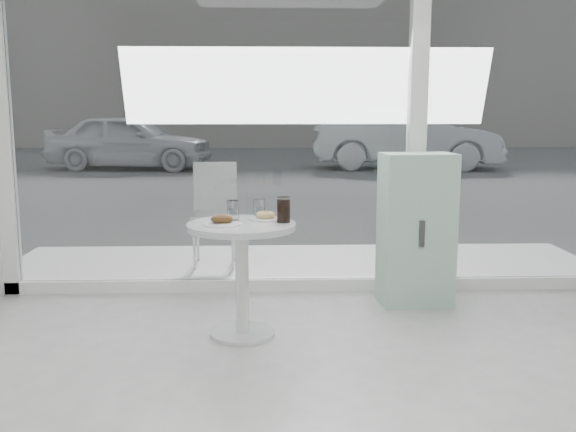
{
  "coord_description": "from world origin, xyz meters",
  "views": [
    {
      "loc": [
        -0.34,
        -2.26,
        1.5
      ],
      "look_at": [
        -0.2,
        1.7,
        0.85
      ],
      "focal_mm": 40.0,
      "sensor_mm": 36.0,
      "label": 1
    }
  ],
  "objects_px": {
    "patio_chair": "(215,207)",
    "cola_glass": "(284,210)",
    "main_table": "(242,256)",
    "car_silver": "(406,139)",
    "mint_cabinet": "(416,229)",
    "plate_fritter": "(223,221)",
    "water_tumbler_b": "(259,210)",
    "plate_donut": "(266,217)",
    "car_white": "(130,141)",
    "water_tumbler_a": "(233,211)"
  },
  "relations": [
    {
      "from": "mint_cabinet",
      "to": "water_tumbler_a",
      "type": "relative_size",
      "value": 8.89
    },
    {
      "from": "mint_cabinet",
      "to": "car_white",
      "type": "bearing_deg",
      "value": 107.33
    },
    {
      "from": "car_white",
      "to": "plate_fritter",
      "type": "height_order",
      "value": "car_white"
    },
    {
      "from": "water_tumbler_a",
      "to": "cola_glass",
      "type": "bearing_deg",
      "value": -19.34
    },
    {
      "from": "plate_fritter",
      "to": "water_tumbler_b",
      "type": "relative_size",
      "value": 1.89
    },
    {
      "from": "main_table",
      "to": "mint_cabinet",
      "type": "height_order",
      "value": "mint_cabinet"
    },
    {
      "from": "patio_chair",
      "to": "car_white",
      "type": "xyz_separation_m",
      "value": [
        -3.0,
        10.67,
        0.12
      ]
    },
    {
      "from": "main_table",
      "to": "patio_chair",
      "type": "distance_m",
      "value": 1.94
    },
    {
      "from": "car_white",
      "to": "patio_chair",
      "type": "bearing_deg",
      "value": -155.6
    },
    {
      "from": "patio_chair",
      "to": "car_white",
      "type": "bearing_deg",
      "value": 105.06
    },
    {
      "from": "water_tumbler_a",
      "to": "plate_donut",
      "type": "bearing_deg",
      "value": -4.0
    },
    {
      "from": "patio_chair",
      "to": "plate_fritter",
      "type": "bearing_deg",
      "value": -84.6
    },
    {
      "from": "plate_fritter",
      "to": "plate_donut",
      "type": "height_order",
      "value": "plate_fritter"
    },
    {
      "from": "mint_cabinet",
      "to": "water_tumbler_b",
      "type": "relative_size",
      "value": 9.14
    },
    {
      "from": "car_white",
      "to": "plate_fritter",
      "type": "bearing_deg",
      "value": -157.06
    },
    {
      "from": "car_silver",
      "to": "water_tumbler_b",
      "type": "height_order",
      "value": "car_silver"
    },
    {
      "from": "patio_chair",
      "to": "car_silver",
      "type": "height_order",
      "value": "car_silver"
    },
    {
      "from": "patio_chair",
      "to": "cola_glass",
      "type": "height_order",
      "value": "patio_chair"
    },
    {
      "from": "mint_cabinet",
      "to": "patio_chair",
      "type": "xyz_separation_m",
      "value": [
        -1.66,
        1.21,
        0.01
      ]
    },
    {
      "from": "plate_fritter",
      "to": "plate_donut",
      "type": "xyz_separation_m",
      "value": [
        0.28,
        0.19,
        -0.01
      ]
    },
    {
      "from": "mint_cabinet",
      "to": "car_silver",
      "type": "bearing_deg",
      "value": 74.01
    },
    {
      "from": "car_silver",
      "to": "water_tumbler_a",
      "type": "height_order",
      "value": "car_silver"
    },
    {
      "from": "car_silver",
      "to": "water_tumbler_b",
      "type": "relative_size",
      "value": 37.02
    },
    {
      "from": "patio_chair",
      "to": "car_silver",
      "type": "xyz_separation_m",
      "value": [
        4.13,
        10.51,
        0.19
      ]
    },
    {
      "from": "mint_cabinet",
      "to": "water_tumbler_b",
      "type": "height_order",
      "value": "mint_cabinet"
    },
    {
      "from": "water_tumbler_a",
      "to": "water_tumbler_b",
      "type": "xyz_separation_m",
      "value": [
        0.18,
        0.08,
        -0.0
      ]
    },
    {
      "from": "patio_chair",
      "to": "water_tumbler_b",
      "type": "xyz_separation_m",
      "value": [
        0.44,
        -1.69,
        0.23
      ]
    },
    {
      "from": "water_tumbler_a",
      "to": "water_tumbler_b",
      "type": "relative_size",
      "value": 1.03
    },
    {
      "from": "car_white",
      "to": "water_tumbler_b",
      "type": "height_order",
      "value": "car_white"
    },
    {
      "from": "mint_cabinet",
      "to": "car_silver",
      "type": "relative_size",
      "value": 0.25
    },
    {
      "from": "main_table",
      "to": "cola_glass",
      "type": "height_order",
      "value": "cola_glass"
    },
    {
      "from": "mint_cabinet",
      "to": "plate_fritter",
      "type": "bearing_deg",
      "value": -156.12
    },
    {
      "from": "main_table",
      "to": "mint_cabinet",
      "type": "distance_m",
      "value": 1.51
    },
    {
      "from": "cola_glass",
      "to": "water_tumbler_b",
      "type": "bearing_deg",
      "value": 129.45
    },
    {
      "from": "main_table",
      "to": "plate_fritter",
      "type": "distance_m",
      "value": 0.28
    },
    {
      "from": "plate_donut",
      "to": "cola_glass",
      "type": "relative_size",
      "value": 1.32
    },
    {
      "from": "main_table",
      "to": "car_silver",
      "type": "bearing_deg",
      "value": 72.98
    },
    {
      "from": "car_white",
      "to": "cola_glass",
      "type": "bearing_deg",
      "value": -155.29
    },
    {
      "from": "main_table",
      "to": "patio_chair",
      "type": "relative_size",
      "value": 0.8
    },
    {
      "from": "plate_fritter",
      "to": "plate_donut",
      "type": "distance_m",
      "value": 0.34
    },
    {
      "from": "mint_cabinet",
      "to": "plate_donut",
      "type": "relative_size",
      "value": 5.31
    },
    {
      "from": "patio_chair",
      "to": "water_tumbler_b",
      "type": "bearing_deg",
      "value": -75.95
    },
    {
      "from": "car_silver",
      "to": "car_white",
      "type": "bearing_deg",
      "value": 94.41
    },
    {
      "from": "car_white",
      "to": "mint_cabinet",
      "type": "bearing_deg",
      "value": -149.9
    },
    {
      "from": "main_table",
      "to": "patio_chair",
      "type": "xyz_separation_m",
      "value": [
        -0.33,
        1.91,
        0.05
      ]
    },
    {
      "from": "main_table",
      "to": "car_white",
      "type": "distance_m",
      "value": 13.01
    },
    {
      "from": "mint_cabinet",
      "to": "plate_donut",
      "type": "bearing_deg",
      "value": -157.85
    },
    {
      "from": "main_table",
      "to": "water_tumbler_b",
      "type": "bearing_deg",
      "value": 62.12
    },
    {
      "from": "mint_cabinet",
      "to": "car_white",
      "type": "xyz_separation_m",
      "value": [
        -4.65,
        11.87,
        0.13
      ]
    },
    {
      "from": "car_white",
      "to": "cola_glass",
      "type": "relative_size",
      "value": 24.95
    }
  ]
}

